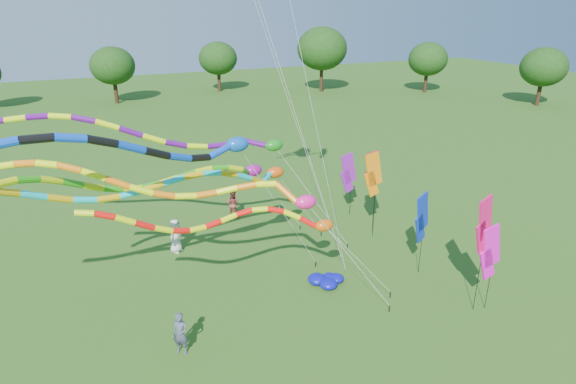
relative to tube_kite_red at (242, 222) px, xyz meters
name	(u,v)px	position (x,y,z in m)	size (l,w,h in m)	color
ground	(343,339)	(2.97, -2.72, -4.42)	(160.00, 160.00, 0.00)	#295516
tree_ring	(275,187)	(1.52, 0.44, 0.99)	(118.65, 117.82, 9.66)	#382314
tube_kite_red	(242,222)	(0.00, 0.00, 0.00)	(11.79, 1.78, 6.23)	black
tube_kite_orange	(198,188)	(-1.42, 0.80, 1.29)	(13.41, 5.11, 7.57)	black
tube_kite_purple	(162,135)	(-1.72, 5.70, 2.17)	(16.19, 4.45, 8.45)	black
tube_kite_blue	(112,150)	(-4.21, 0.31, 3.22)	(16.36, 3.71, 9.34)	black
tube_kite_cyan	(197,181)	(-0.96, 2.82, 0.82)	(14.07, 4.67, 7.23)	black
tube_kite_green	(180,176)	(-1.34, 4.40, 0.60)	(13.49, 4.65, 7.10)	black
banner_pole_violet	(348,173)	(9.14, 7.39, -1.70)	(1.16, 0.18, 3.97)	black
banner_pole_blue_a	(422,218)	(8.59, 0.01, -1.47)	(1.11, 0.51, 4.20)	black
banner_pole_magenta_a	(484,225)	(8.77, -3.35, -0.43)	(1.14, 0.38, 5.26)	black
banner_pole_orange	(373,175)	(8.72, 4.25, -0.75)	(1.16, 0.10, 4.93)	black
banner_pole_magenta_b	(490,253)	(9.29, -3.41, -1.71)	(1.16, 0.10, 3.96)	black
banner_pole_red	(372,173)	(9.04, 4.76, -0.86)	(1.16, 0.12, 4.82)	black
blue_nylon_heap	(331,281)	(4.39, 0.79, -4.18)	(1.76, 1.58, 0.57)	#0C0FA5
person_a	(176,236)	(-1.32, 6.98, -3.50)	(0.90, 0.58, 1.83)	silver
person_b	(181,334)	(-2.83, -0.92, -3.57)	(0.61, 0.40, 1.68)	#43485E
person_c	(233,204)	(2.77, 10.00, -3.57)	(0.83, 0.64, 1.70)	brown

